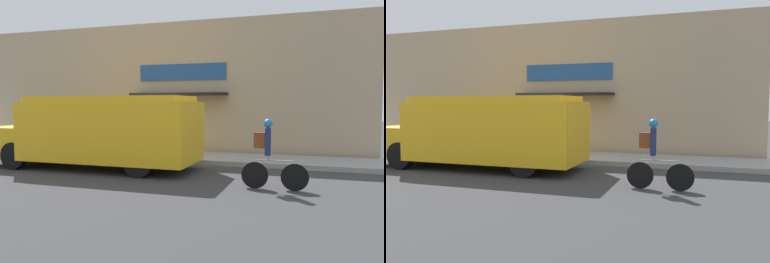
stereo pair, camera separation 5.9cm
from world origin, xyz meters
The scene contains 6 objects.
ground_plane centered at (0.00, 0.00, 0.00)m, with size 70.00×70.00×0.00m, color #38383A.
sidewalk centered at (0.00, 1.10, 0.08)m, with size 28.00×2.20×0.15m.
storefront centered at (0.03, 2.46, 2.59)m, with size 16.38×1.07×5.19m.
school_bus centered at (-0.22, -1.58, 1.16)m, with size 6.71×2.62×2.21m.
cyclist centered at (5.04, -2.82, 0.81)m, with size 1.54×0.21×1.64m.
stop_sign_post centered at (-4.60, 0.74, 1.59)m, with size 0.45×0.45×2.14m.
Camera 2 is at (6.03, -11.52, 2.00)m, focal length 35.00 mm.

